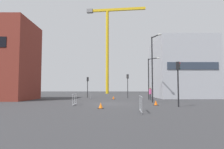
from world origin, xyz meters
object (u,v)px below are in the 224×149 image
object	(u,v)px
streetlamp_short	(151,74)
traffic_light_median	(88,84)
streetlamp_tall	(154,63)
traffic_cone_orange	(101,106)
traffic_cone_by_barrier	(114,98)
traffic_light_crosswalk	(179,76)
pedestrian_walking	(151,93)
traffic_cone_striped	(157,103)
traffic_light_corner	(128,82)
construction_crane	(109,37)

from	to	relation	value
streetlamp_short	traffic_light_median	size ratio (longest dim) A/B	1.66
streetlamp_tall	traffic_cone_orange	size ratio (longest dim) A/B	15.84
streetlamp_short	traffic_cone_orange	size ratio (longest dim) A/B	12.35
traffic_cone_by_barrier	traffic_light_median	bearing A→B (deg)	129.55
traffic_light_crosswalk	pedestrian_walking	distance (m)	9.67
traffic_cone_striped	traffic_cone_orange	world-z (taller)	traffic_cone_orange
traffic_light_crosswalk	traffic_cone_by_barrier	distance (m)	13.48
traffic_light_corner	traffic_cone_by_barrier	xyz separation A→B (m)	(-2.36, -3.90, -2.41)
construction_crane	pedestrian_walking	world-z (taller)	construction_crane
traffic_light_corner	traffic_cone_orange	world-z (taller)	traffic_light_corner
traffic_cone_by_barrier	streetlamp_short	bearing A→B (deg)	-11.28
streetlamp_tall	pedestrian_walking	distance (m)	5.56
streetlamp_short	traffic_light_crosswalk	world-z (taller)	streetlamp_short
traffic_cone_striped	streetlamp_tall	bearing A→B (deg)	81.55
construction_crane	traffic_light_crosswalk	distance (m)	45.38
streetlamp_short	pedestrian_walking	distance (m)	3.01
traffic_cone_by_barrier	traffic_light_crosswalk	bearing A→B (deg)	-65.36
streetlamp_tall	traffic_cone_by_barrier	size ratio (longest dim) A/B	15.88
traffic_light_corner	traffic_cone_striped	xyz separation A→B (m)	(1.54, -14.38, -2.41)
traffic_cone_orange	streetlamp_tall	bearing A→B (deg)	49.83
pedestrian_walking	streetlamp_short	bearing A→B (deg)	78.36
streetlamp_tall	traffic_light_crosswalk	size ratio (longest dim) A/B	1.92
construction_crane	pedestrian_walking	bearing A→B (deg)	-79.50
construction_crane	traffic_light_crosswalk	size ratio (longest dim) A/B	6.60
traffic_cone_by_barrier	traffic_cone_orange	world-z (taller)	traffic_cone_orange
streetlamp_short	traffic_light_corner	size ratio (longest dim) A/B	1.49
traffic_cone_orange	traffic_cone_by_barrier	bearing A→B (deg)	85.29
streetlamp_tall	traffic_cone_orange	xyz separation A→B (m)	(-5.54, -6.56, -4.19)
streetlamp_tall	traffic_cone_orange	distance (m)	9.55
streetlamp_tall	traffic_cone_striped	bearing A→B (deg)	-98.45
pedestrian_walking	traffic_cone_by_barrier	world-z (taller)	pedestrian_walking
traffic_light_corner	pedestrian_walking	size ratio (longest dim) A/B	2.30
streetlamp_tall	traffic_cone_striped	xyz separation A→B (m)	(-0.53, -3.56, -4.19)
streetlamp_tall	traffic_light_crosswalk	bearing A→B (deg)	-77.93
streetlamp_short	traffic_cone_by_barrier	xyz separation A→B (m)	(-5.19, 1.03, -3.36)
construction_crane	traffic_light_crosswalk	xyz separation A→B (m)	(6.78, -42.56, -14.21)
traffic_light_corner	traffic_cone_orange	size ratio (longest dim) A/B	8.26
streetlamp_short	traffic_light_median	distance (m)	11.59
traffic_light_median	traffic_cone_orange	xyz separation A→B (m)	(3.30, -18.82, -2.17)
traffic_light_median	traffic_light_crosswalk	distance (m)	20.04
streetlamp_tall	streetlamp_short	distance (m)	5.98
streetlamp_tall	traffic_light_median	size ratio (longest dim) A/B	2.13
construction_crane	streetlamp_short	xyz separation A→B (m)	(6.44, -31.54, -13.27)
streetlamp_short	pedestrian_walking	xyz separation A→B (m)	(-0.31, -1.51, -2.59)
traffic_light_median	pedestrian_walking	bearing A→B (deg)	-40.35
traffic_cone_orange	pedestrian_walking	bearing A→B (deg)	61.29
streetlamp_tall	traffic_light_corner	world-z (taller)	streetlamp_tall
construction_crane	traffic_light_median	world-z (taller)	construction_crane
traffic_light_corner	traffic_cone_by_barrier	size ratio (longest dim) A/B	8.28
pedestrian_walking	traffic_cone_striped	world-z (taller)	pedestrian_walking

